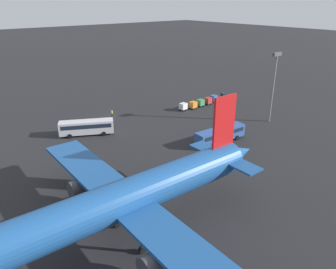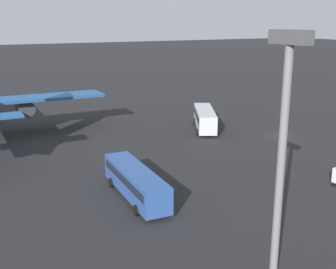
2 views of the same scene
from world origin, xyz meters
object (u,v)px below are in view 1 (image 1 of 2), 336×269
baggage_tug (224,97)px  cargo_cart_red (208,101)px  cargo_cart_blue (214,98)px  shuttle_bus_near (87,126)px  cargo_cart_green (200,103)px  cargo_cart_orange (193,105)px  cargo_cart_white (183,106)px  shuttle_bus_far (220,134)px  worker_person (112,113)px  airplane (116,203)px

baggage_tug → cargo_cart_red: (7.34, 0.48, 0.25)m
cargo_cart_blue → shuttle_bus_near: bearing=-0.8°
cargo_cart_red → cargo_cart_green: (3.10, -0.00, 0.00)m
cargo_cart_orange → cargo_cart_white: size_ratio=1.00×
shuttle_bus_far → cargo_cart_white: (-8.25, -21.07, -0.67)m
worker_person → cargo_cart_orange: 22.63m
shuttle_bus_far → cargo_cart_red: bearing=-126.6°
cargo_cart_green → cargo_cart_orange: 3.10m
airplane → cargo_cart_blue: size_ratio=23.27×
shuttle_bus_near → cargo_cart_green: 34.77m
shuttle_bus_far → cargo_cart_green: 25.17m
shuttle_bus_far → cargo_cart_blue: size_ratio=5.83×
shuttle_bus_near → cargo_cart_green: shuttle_bus_near is taller
shuttle_bus_near → cargo_cart_green: bearing=-153.9°
airplane → cargo_cart_blue: bearing=-145.7°
shuttle_bus_near → worker_person: 13.06m
cargo_cart_blue → cargo_cart_green: same height
cargo_cart_blue → cargo_cart_orange: same height
baggage_tug → cargo_cart_blue: (4.25, -0.21, 0.25)m
baggage_tug → cargo_cart_green: (10.44, 0.48, 0.25)m
baggage_tug → cargo_cart_blue: 4.26m
shuttle_bus_near → cargo_cart_blue: shuttle_bus_near is taller
shuttle_bus_far → worker_person: bearing=-68.1°
airplane → cargo_cart_green: airplane is taller
baggage_tug → worker_person: (34.38, -8.10, -0.07)m
cargo_cart_white → shuttle_bus_near: bearing=-1.7°
worker_person → cargo_cart_green: bearing=160.3°
airplane → shuttle_bus_near: bearing=-109.0°
worker_person → cargo_cart_orange: cargo_cart_orange is taller
shuttle_bus_near → cargo_cart_red: shuttle_bus_near is taller
airplane → cargo_cart_green: 59.20m
cargo_cart_blue → cargo_cart_red: same height
airplane → cargo_cart_white: (-41.89, -34.64, -4.90)m
shuttle_bus_far → cargo_cart_white: 22.64m
cargo_cart_red → baggage_tug: bearing=-176.3°
shuttle_bus_far → cargo_cart_green: size_ratio=5.83×
shuttle_bus_far → cargo_cart_orange: 23.34m
worker_person → shuttle_bus_near: bearing=34.0°
baggage_tug → cargo_cart_red: 7.36m
cargo_cart_orange → baggage_tug: bearing=-177.1°
shuttle_bus_far → cargo_cart_red: (-17.54, -20.61, -0.67)m
shuttle_bus_near → cargo_cart_white: bearing=-153.5°
cargo_cart_orange → airplane: bearing=37.0°
airplane → cargo_cart_green: (-48.08, -34.18, -4.90)m
cargo_cart_red → cargo_cart_orange: bearing=2.0°
airplane → baggage_tug: airplane is taller
airplane → cargo_cart_white: bearing=-138.8°
shuttle_bus_far → cargo_cart_red: size_ratio=5.83×
baggage_tug → cargo_cart_white: (16.63, 0.01, 0.25)m
airplane → cargo_cart_red: airplane is taller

